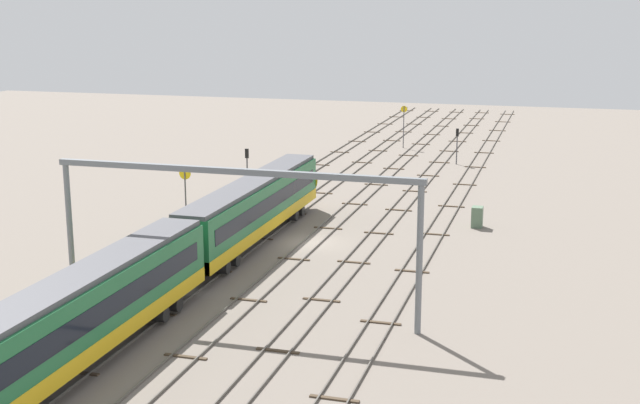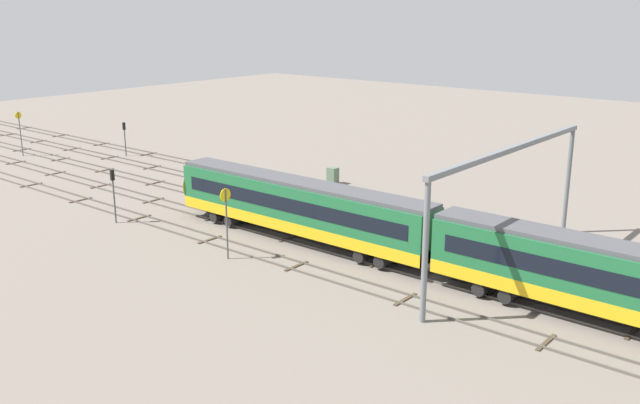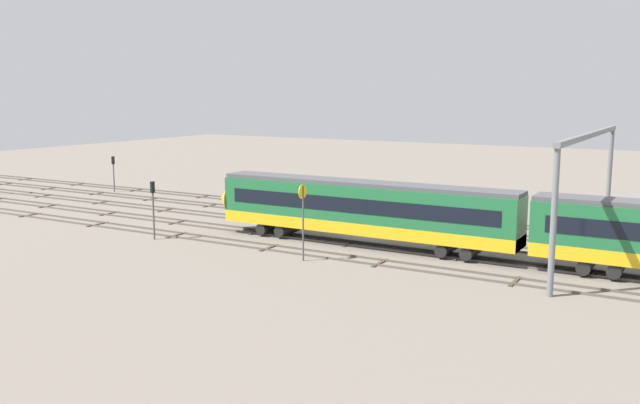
# 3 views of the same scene
# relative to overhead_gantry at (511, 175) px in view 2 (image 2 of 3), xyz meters

# --- Properties ---
(ground_plane) EXTENTS (200.02, 200.02, 0.00)m
(ground_plane) POSITION_rel_overhead_gantry_xyz_m (16.29, 0.15, -6.86)
(ground_plane) COLOR slate
(track_near_foreground) EXTENTS (184.02, 2.40, 0.16)m
(track_near_foreground) POSITION_rel_overhead_gantry_xyz_m (16.29, -8.61, -6.79)
(track_near_foreground) COLOR #59544C
(track_near_foreground) RESTS_ON ground
(track_second_near) EXTENTS (184.02, 2.40, 0.16)m
(track_second_near) POSITION_rel_overhead_gantry_xyz_m (16.29, -4.23, -6.79)
(track_second_near) COLOR #59544C
(track_second_near) RESTS_ON ground
(track_middle) EXTENTS (184.02, 2.40, 0.16)m
(track_middle) POSITION_rel_overhead_gantry_xyz_m (16.29, 0.15, -6.79)
(track_middle) COLOR #59544C
(track_middle) RESTS_ON ground
(track_with_train) EXTENTS (184.02, 2.40, 0.16)m
(track_with_train) POSITION_rel_overhead_gantry_xyz_m (16.29, 4.53, -6.79)
(track_with_train) COLOR #59544C
(track_with_train) RESTS_ON ground
(track_far_background) EXTENTS (184.02, 2.40, 0.16)m
(track_far_background) POSITION_rel_overhead_gantry_xyz_m (16.29, 8.91, -6.79)
(track_far_background) COLOR #59544C
(track_far_background) RESTS_ON ground
(overhead_gantry) EXTENTS (0.40, 22.45, 8.87)m
(overhead_gantry) POSITION_rel_overhead_gantry_xyz_m (0.00, 0.00, 0.00)
(overhead_gantry) COLOR slate
(overhead_gantry) RESTS_ON ground
(speed_sign_near_foreground) EXTENTS (0.14, 0.99, 5.34)m
(speed_sign_near_foreground) POSITION_rel_overhead_gantry_xyz_m (16.66, 10.91, -3.34)
(speed_sign_near_foreground) COLOR #4C4C51
(speed_sign_near_foreground) RESTS_ON ground
(speed_sign_mid_trackside) EXTENTS (0.14, 0.84, 5.49)m
(speed_sign_mid_trackside) POSITION_rel_overhead_gantry_xyz_m (63.36, 1.88, -3.40)
(speed_sign_mid_trackside) COLOR #4C4C51
(speed_sign_mid_trackside) RESTS_ON ground
(signal_light_trackside_approach) EXTENTS (0.31, 0.32, 4.19)m
(signal_light_trackside_approach) POSITION_rel_overhead_gantry_xyz_m (53.44, -6.28, -4.10)
(signal_light_trackside_approach) COLOR #4C4C51
(signal_light_trackside_approach) RESTS_ON ground
(signal_light_trackside_departure) EXTENTS (0.31, 0.32, 4.66)m
(signal_light_trackside_departure) POSITION_rel_overhead_gantry_xyz_m (30.58, 10.94, -3.82)
(signal_light_trackside_departure) COLOR #4C4C51
(signal_light_trackside_departure) RESTS_ON ground
(relay_cabinet) EXTENTS (1.03, 0.90, 1.74)m
(relay_cabinet) POSITION_rel_overhead_gantry_xyz_m (24.79, -11.63, -5.99)
(relay_cabinet) COLOR #597259
(relay_cabinet) RESTS_ON ground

